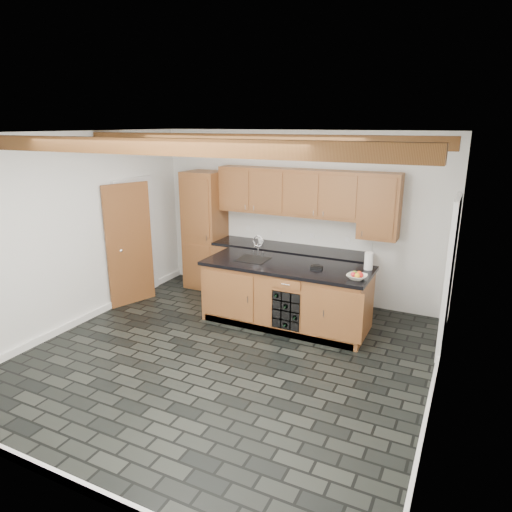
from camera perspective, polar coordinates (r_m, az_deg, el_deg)
The scene contains 10 objects.
ground at distance 6.05m, azimuth -3.78°, elevation -12.42°, with size 5.00×5.00×0.00m, color black.
room_shell at distance 5.97m, azimuth -2.25°, elevation 2.95°, with size 5.01×5.00×5.00m.
back_cabinetry at distance 7.72m, azimuth 1.87°, elevation 1.85°, with size 3.65×0.62×2.20m.
island at distance 6.78m, azimuth 3.80°, elevation -4.81°, with size 2.48×0.96×0.93m.
faucet at distance 6.88m, azimuth -0.25°, elevation -0.08°, with size 0.45×0.40×0.34m.
kitchen_scale at distance 6.48m, azimuth 7.58°, elevation -1.36°, with size 0.17×0.11×0.05m.
fruit_bowl at distance 6.13m, azimuth 12.49°, elevation -2.57°, with size 0.26×0.26×0.06m, color white.
fruit_cluster at distance 6.12m, azimuth 12.51°, elevation -2.26°, with size 0.16×0.17×0.07m.
paper_towel at distance 6.55m, azimuth 13.91°, elevation -0.62°, with size 0.12×0.12×0.24m, color white.
mug at distance 7.74m, azimuth 0.58°, elevation 1.83°, with size 0.09×0.09×0.08m, color white.
Camera 1 is at (2.67, -4.59, 2.90)m, focal length 32.00 mm.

